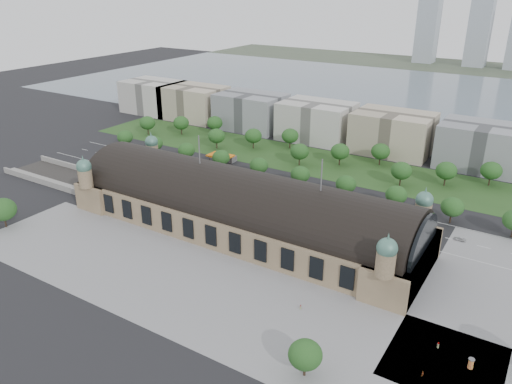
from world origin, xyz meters
The scene contains 59 objects.
ground centered at (0.00, 0.00, 0.00)m, with size 900.00×900.00×0.00m, color black.
station centered at (0.00, 0.00, 10.28)m, with size 150.00×48.40×44.30m.
track_cutting centered at (-110.00, -2.21, 0.70)m, with size 70.00×24.00×3.10m.
plaza_south centered at (10.00, -44.00, 0.00)m, with size 190.00×48.00×0.12m, color gray.
road_slab centered at (-20.00, 38.00, 0.00)m, with size 260.00×26.00×0.10m, color black.
grass_belt centered at (-15.00, 93.00, 0.00)m, with size 300.00×45.00×0.10m, color #284C1E.
petrol_station centered at (-53.91, 65.28, 2.95)m, with size 14.00×13.00×5.05m.
lake centered at (0.00, 298.00, 0.00)m, with size 700.00×320.00×0.08m, color slate.
far_shore centered at (0.00, 498.00, 0.00)m, with size 700.00×120.00×0.14m, color #44513D.
far_tower_left centered at (-60.00, 508.00, 40.00)m, with size 24.00×24.00×80.00m, color #9EA8B2.
far_tower_mid centered at (0.00, 508.00, 42.50)m, with size 24.00×24.00×85.00m, color #9EA8B2.
office_0 centered at (-170.00, 133.00, 12.00)m, with size 45.00×32.00×24.00m, color beige.
office_1 centered at (-130.00, 133.00, 12.00)m, with size 45.00×32.00×24.00m, color #BEAF95.
office_2 centered at (-80.00, 133.00, 12.00)m, with size 45.00×32.00×24.00m, color gray.
office_3 centered at (-30.00, 133.00, 12.00)m, with size 45.00×32.00×24.00m, color beige.
office_4 centered at (20.00, 133.00, 12.00)m, with size 45.00×32.00×24.00m, color #BEAF95.
office_5 centered at (70.00, 133.00, 12.00)m, with size 45.00×32.00×24.00m, color gray.
tree_row_0 centered at (-120.00, 53.00, 7.43)m, with size 9.60×9.60×11.52m.
tree_row_1 centered at (-96.00, 53.00, 7.43)m, with size 9.60×9.60×11.52m.
tree_row_2 centered at (-72.00, 53.00, 7.43)m, with size 9.60×9.60×11.52m.
tree_row_3 centered at (-48.00, 53.00, 7.43)m, with size 9.60×9.60×11.52m.
tree_row_4 centered at (-24.00, 53.00, 7.43)m, with size 9.60×9.60×11.52m.
tree_row_5 centered at (0.00, 53.00, 7.43)m, with size 9.60×9.60×11.52m.
tree_row_6 centered at (24.00, 53.00, 7.43)m, with size 9.60×9.60×11.52m.
tree_row_7 centered at (48.00, 53.00, 7.43)m, with size 9.60×9.60×11.52m.
tree_row_8 centered at (72.00, 53.00, 7.43)m, with size 9.60×9.60×11.52m.
tree_belt_0 centered at (-130.00, 83.00, 8.05)m, with size 10.40×10.40×12.48m.
tree_belt_1 centered at (-111.00, 95.00, 8.05)m, with size 10.40×10.40×12.48m.
tree_belt_2 centered at (-92.00, 107.00, 8.05)m, with size 10.40×10.40×12.48m.
tree_belt_3 centered at (-73.00, 83.00, 8.05)m, with size 10.40×10.40×12.48m.
tree_belt_4 centered at (-54.00, 95.00, 8.05)m, with size 10.40×10.40×12.48m.
tree_belt_5 centered at (-35.00, 107.00, 8.05)m, with size 10.40×10.40×12.48m.
tree_belt_6 centered at (-16.00, 83.00, 8.05)m, with size 10.40×10.40×12.48m.
tree_belt_7 centered at (3.00, 95.00, 8.05)m, with size 10.40×10.40×12.48m.
tree_belt_8 centered at (22.00, 107.00, 8.05)m, with size 10.40×10.40×12.48m.
tree_belt_9 centered at (41.00, 83.00, 8.05)m, with size 10.40×10.40×12.48m.
tree_belt_10 centered at (60.00, 95.00, 8.05)m, with size 10.40×10.40×12.48m.
tree_belt_11 centered at (79.00, 107.00, 8.05)m, with size 10.40×10.40×12.48m.
tree_plaza_sw centered at (-85.00, -50.00, 8.05)m, with size 11.00×11.00×12.73m.
tree_plaza_s centered at (60.00, -60.00, 6.80)m, with size 9.00×9.00×10.64m.
traffic_car_0 centered at (-117.10, 30.02, 0.76)m, with size 1.79×4.46×1.52m, color silver.
traffic_car_1 centered at (-90.62, 44.72, 0.78)m, with size 1.65×4.73×1.56m, color gray.
traffic_car_2 centered at (-45.74, 29.07, 0.70)m, with size 2.33×5.06×1.41m, color black.
traffic_car_5 centered at (27.12, 43.64, 0.83)m, with size 1.75×5.01×1.65m, color slate.
traffic_car_6 centered at (78.88, 38.67, 0.64)m, with size 2.13×4.62×1.28m, color silver.
parked_car_0 centered at (-65.91, 21.00, 0.80)m, with size 1.70×4.88×1.61m, color black.
parked_car_1 centered at (-62.20, 25.00, 0.74)m, with size 2.45×5.32×1.48m, color maroon.
parked_car_2 centered at (-52.11, 22.22, 0.79)m, with size 2.22×5.46×1.59m, color #171841.
parked_car_3 centered at (-48.39, 21.00, 0.73)m, with size 1.72×4.27×1.46m, color #55595C.
parked_car_4 centered at (-57.80, 25.00, 0.81)m, with size 1.72×4.92×1.62m, color #B8B9BB.
parked_car_5 centered at (-30.29, 21.00, 0.66)m, with size 2.18×4.72×1.31m, color gray.
parked_car_6 centered at (-23.17, 21.69, 0.75)m, with size 2.10×5.17×1.50m, color black.
bus_west centered at (5.32, 27.94, 1.70)m, with size 2.86×12.24×3.41m, color red.
bus_mid centered at (7.61, 32.00, 1.86)m, with size 3.12×13.35×3.72m, color silver.
bus_east centered at (12.52, 27.00, 1.71)m, with size 2.87×12.26×3.42m, color beige.
advertising_column centered at (96.30, -34.24, 1.65)m, with size 1.67×1.67×3.17m.
pedestrian_0 centered at (45.96, -35.04, 0.77)m, with size 0.76×0.43×1.55m, color gray.
pedestrian_1 centered at (86.34, -44.18, 0.97)m, with size 0.70×0.46×1.93m, color gray.
pedestrian_5 centered at (87.04, -30.61, 0.96)m, with size 0.93×0.54×1.91m, color gray.
Camera 1 is at (103.13, -152.65, 95.24)m, focal length 35.00 mm.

